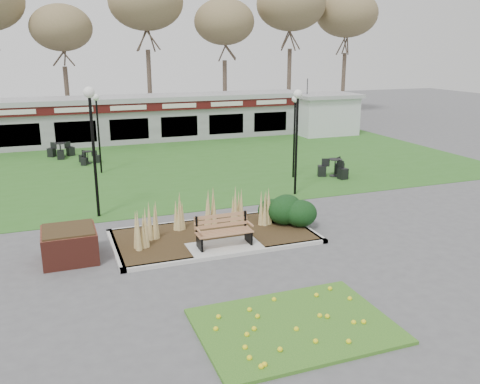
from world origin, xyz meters
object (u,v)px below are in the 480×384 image
object	(u,v)px
service_hut	(324,113)
lamp_post_near_left	(92,124)
lamp_post_mid_left	(97,116)
bistro_set_c	(88,159)
brick_planter	(70,244)
lamp_post_mid_right	(297,119)
food_pavilion	(126,119)
lamp_post_far_right	(295,118)
bistro_set_b	(61,152)
patio_umbrella	(306,110)
bistro_set_d	(335,171)
park_bench	(223,230)

from	to	relation	value
service_hut	lamp_post_near_left	distance (m)	21.47
lamp_post_mid_left	bistro_set_c	xyz separation A→B (m)	(-0.44, 2.41, -2.55)
brick_planter	lamp_post_mid_left	bearing A→B (deg)	79.60
lamp_post_mid_left	lamp_post_mid_right	xyz separation A→B (m)	(7.17, -6.67, 0.36)
food_pavilion	lamp_post_far_right	xyz separation A→B (m)	(5.90, -12.53, 1.31)
lamp_post_far_right	bistro_set_b	world-z (taller)	lamp_post_far_right
service_hut	patio_umbrella	distance (m)	1.44
brick_planter	lamp_post_mid_right	size ratio (longest dim) A/B	0.35
bistro_set_d	patio_umbrella	world-z (taller)	patio_umbrella
lamp_post_far_right	brick_planter	bearing A→B (deg)	-148.03
park_bench	bistro_set_c	bearing A→B (deg)	102.02
lamp_post_mid_right	lamp_post_near_left	bearing A→B (deg)	-179.14
lamp_post_mid_left	bistro_set_b	size ratio (longest dim) A/B	2.55
lamp_post_mid_right	patio_umbrella	bearing A→B (deg)	60.68
bistro_set_b	lamp_post_mid_left	bearing A→B (deg)	-69.37
lamp_post_near_left	lamp_post_mid_right	world-z (taller)	lamp_post_near_left
food_pavilion	bistro_set_d	size ratio (longest dim) A/B	15.86
service_hut	bistro_set_b	world-z (taller)	service_hut
brick_planter	park_bench	bearing A→B (deg)	-9.69
bistro_set_d	bistro_set_b	bearing A→B (deg)	142.69
bistro_set_d	park_bench	bearing A→B (deg)	-139.60
brick_planter	lamp_post_near_left	bearing A→B (deg)	72.86
park_bench	lamp_post_far_right	bearing A→B (deg)	50.59
patio_umbrella	bistro_set_b	bearing A→B (deg)	-173.20
service_hut	bistro_set_c	distance (m)	16.95
lamp_post_mid_left	lamp_post_far_right	bearing A→B (deg)	-25.94
park_bench	lamp_post_near_left	size ratio (longest dim) A/B	0.37
service_hut	patio_umbrella	bearing A→B (deg)	180.00
park_bench	lamp_post_far_right	distance (m)	9.55
lamp_post_far_right	bistro_set_b	xyz separation A→B (m)	(-10.09, 8.63, -2.50)
lamp_post_far_right	bistro_set_c	distance (m)	11.23
park_bench	bistro_set_b	world-z (taller)	park_bench
lamp_post_near_left	bistro_set_b	bearing A→B (deg)	94.71
park_bench	bistro_set_d	world-z (taller)	park_bench
park_bench	bistro_set_b	bearing A→B (deg)	104.84
lamp_post_near_left	lamp_post_far_right	distance (m)	9.57
park_bench	patio_umbrella	distance (m)	21.51
service_hut	lamp_post_mid_left	distance (m)	17.30
bistro_set_b	brick_planter	bearing A→B (deg)	-90.80
service_hut	bistro_set_d	size ratio (longest dim) A/B	2.84
lamp_post_mid_left	bistro_set_d	world-z (taller)	lamp_post_mid_left
lamp_post_mid_right	bistro_set_b	distance (m)	14.60
food_pavilion	park_bench	bearing A→B (deg)	-90.00
park_bench	bistro_set_d	bearing A→B (deg)	40.40
lamp_post_far_right	bistro_set_b	bearing A→B (deg)	139.46
park_bench	service_hut	world-z (taller)	service_hut
food_pavilion	bistro_set_b	world-z (taller)	food_pavilion
bistro_set_b	food_pavilion	bearing A→B (deg)	43.00
lamp_post_mid_left	bistro_set_b	bearing A→B (deg)	110.63
food_pavilion	patio_umbrella	distance (m)	12.26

